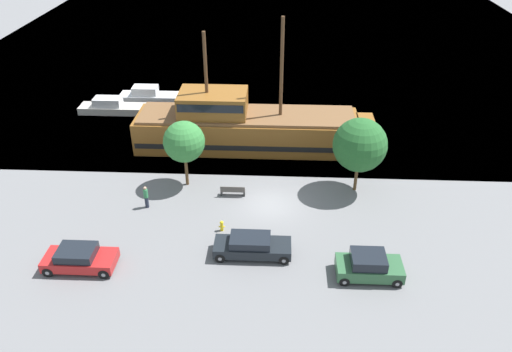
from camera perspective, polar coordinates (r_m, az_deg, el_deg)
ground_plane at (r=36.14m, az=1.62°, el=-3.32°), size 160.00×160.00×0.00m
water_surface at (r=76.55m, az=2.43°, el=15.71°), size 80.00×80.00×0.00m
pirate_ship at (r=43.20m, az=-1.33°, el=5.67°), size 20.29×4.82×11.22m
moored_boat_dockside at (r=52.31m, az=-16.11°, el=7.60°), size 6.72×1.94×1.52m
moored_boat_outer at (r=54.03m, az=-12.10°, el=8.95°), size 6.34×2.00×1.63m
parked_car_curb_front at (r=31.32m, az=-0.47°, el=-7.99°), size 4.81×1.85×1.38m
parked_car_curb_mid at (r=30.51m, az=12.77°, el=-10.01°), size 3.87×1.97×1.60m
parked_car_curb_rear at (r=32.21m, az=-19.55°, el=-8.86°), size 4.29×1.98×1.41m
fire_hydrant at (r=33.52m, az=-3.94°, el=-5.65°), size 0.42×0.25×0.76m
bench_promenade_east at (r=36.92m, az=-2.68°, el=-1.69°), size 1.82×0.45×0.85m
pedestrian_walking_near at (r=36.26m, az=-12.45°, el=-2.34°), size 0.32×0.32×1.73m
tree_row_east at (r=37.02m, az=-8.22°, el=3.89°), size 3.08×3.08×5.23m
tree_row_mideast at (r=36.67m, az=11.79°, el=3.49°), size 3.93×3.93×5.79m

